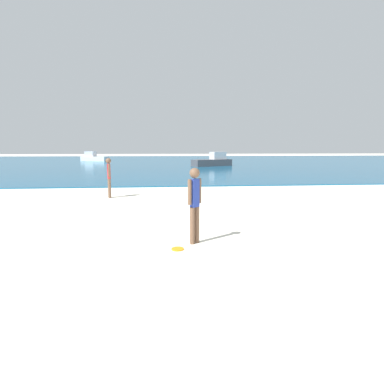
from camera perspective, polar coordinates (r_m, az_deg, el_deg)
ground at (r=4.17m, az=8.68°, el=-22.20°), size 200.00×200.00×0.00m
water at (r=46.36m, az=-4.08°, el=5.71°), size 160.00×60.00×0.06m
person_standing at (r=6.66m, az=0.49°, el=-1.69°), size 0.32×0.28×1.68m
frisbee at (r=6.48m, az=-2.71°, el=-10.60°), size 0.26×0.26×0.03m
person_distant at (r=13.30m, az=-15.28°, el=3.02°), size 0.22×0.37×1.68m
boat_near at (r=34.52m, az=3.97°, el=5.78°), size 4.80×3.31×1.57m
boat_far at (r=49.58m, az=-17.88°, el=6.13°), size 4.53×3.11×1.48m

